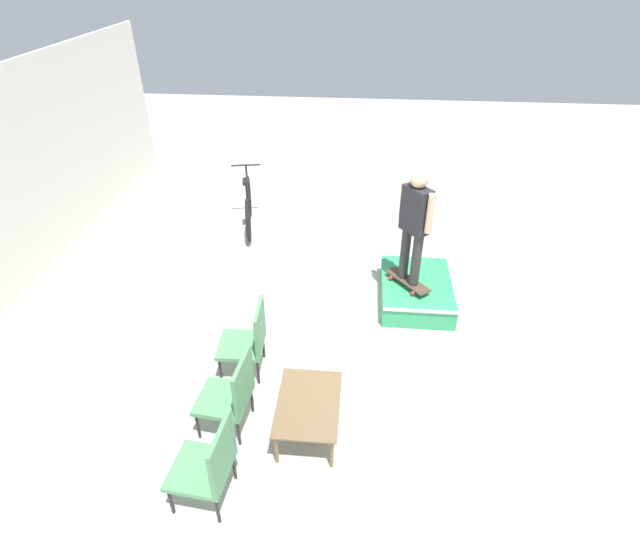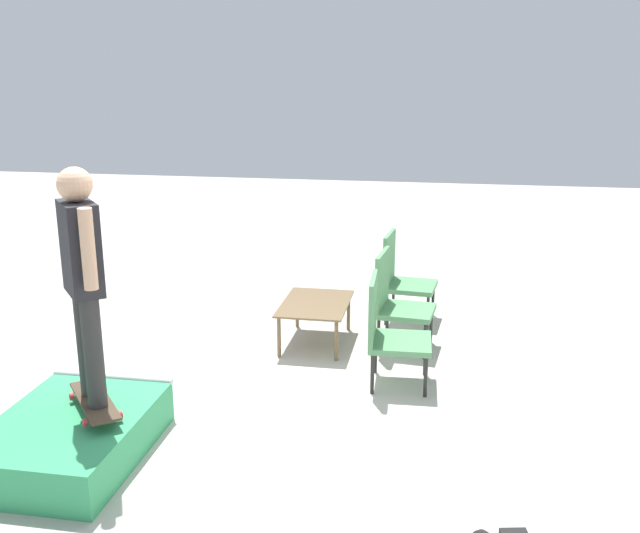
% 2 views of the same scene
% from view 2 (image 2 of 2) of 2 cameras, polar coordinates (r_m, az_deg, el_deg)
% --- Properties ---
extents(ground_plane, '(24.00, 24.00, 0.00)m').
position_cam_2_polar(ground_plane, '(6.01, -8.59, -10.55)').
color(ground_plane, '#B7B2A8').
extents(skate_ramp_box, '(1.37, 0.98, 0.33)m').
position_cam_2_polar(skate_ramp_box, '(5.37, -19.28, -12.76)').
color(skate_ramp_box, '#339E60').
rests_on(skate_ramp_box, ground_plane).
extents(skateboard_on_ramp, '(0.69, 0.62, 0.07)m').
position_cam_2_polar(skateboard_on_ramp, '(5.29, -17.57, -10.23)').
color(skateboard_on_ramp, '#473828').
rests_on(skateboard_on_ramp, skate_ramp_box).
extents(person_skater, '(0.46, 0.40, 1.62)m').
position_cam_2_polar(person_skater, '(4.96, -18.47, -0.17)').
color(person_skater, '#2D2D2D').
rests_on(person_skater, skateboard_on_ramp).
extents(coffee_table, '(0.93, 0.64, 0.42)m').
position_cam_2_polar(coffee_table, '(6.99, -0.37, -3.24)').
color(coffee_table, brown).
rests_on(coffee_table, ground_plane).
extents(patio_chair_left, '(0.57, 0.57, 0.95)m').
position_cam_2_polar(patio_chair_left, '(7.66, 6.53, -0.69)').
color(patio_chair_left, black).
rests_on(patio_chair_left, ground_plane).
extents(patio_chair_center, '(0.57, 0.57, 0.95)m').
position_cam_2_polar(patio_chair_center, '(6.87, 6.08, -2.58)').
color(patio_chair_center, black).
rests_on(patio_chair_center, ground_plane).
extents(patio_chair_right, '(0.54, 0.54, 0.95)m').
position_cam_2_polar(patio_chair_right, '(6.08, 5.50, -5.01)').
color(patio_chair_right, black).
rests_on(patio_chair_right, ground_plane).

